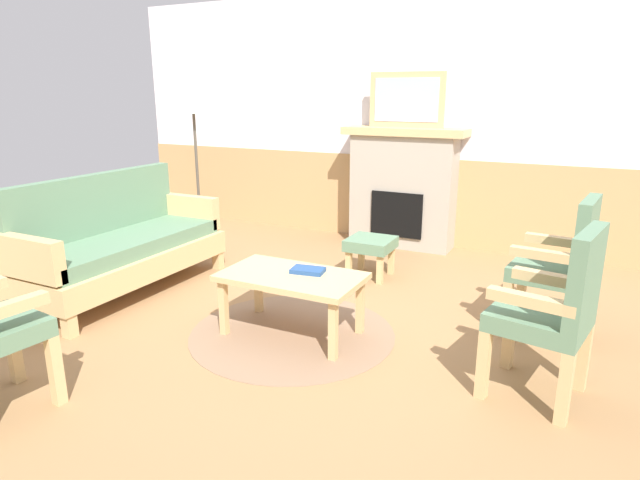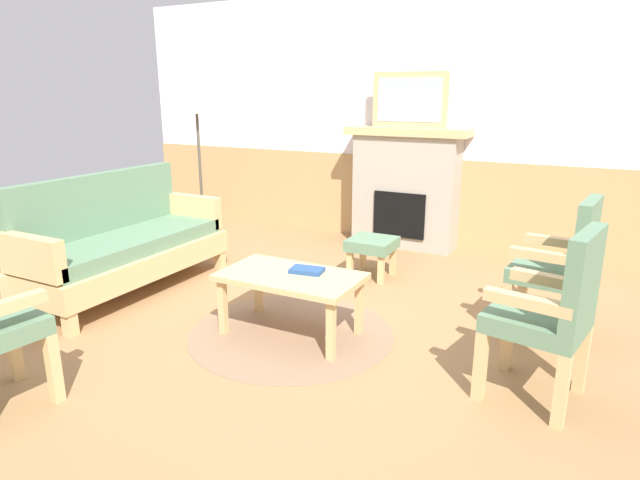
% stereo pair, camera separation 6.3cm
% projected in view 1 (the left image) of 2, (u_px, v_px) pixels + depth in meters
% --- Properties ---
extents(ground_plane, '(14.00, 14.00, 0.00)m').
position_uv_depth(ground_plane, '(299.00, 324.00, 3.93)').
color(ground_plane, '#997047').
extents(wall_back, '(7.20, 0.14, 2.70)m').
position_uv_depth(wall_back, '(413.00, 123.00, 5.82)').
color(wall_back, white).
rests_on(wall_back, ground_plane).
extents(fireplace, '(1.30, 0.44, 1.28)m').
position_uv_depth(fireplace, '(403.00, 187.00, 5.78)').
color(fireplace, '#A39989').
rests_on(fireplace, ground_plane).
extents(framed_picture, '(0.80, 0.04, 0.56)m').
position_uv_depth(framed_picture, '(407.00, 100.00, 5.54)').
color(framed_picture, tan).
rests_on(framed_picture, fireplace).
extents(couch, '(0.70, 1.80, 0.98)m').
position_uv_depth(couch, '(121.00, 245.00, 4.49)').
color(couch, tan).
rests_on(couch, ground_plane).
extents(coffee_table, '(0.96, 0.56, 0.44)m').
position_uv_depth(coffee_table, '(292.00, 282.00, 3.67)').
color(coffee_table, tan).
rests_on(coffee_table, ground_plane).
extents(round_rug, '(1.44, 1.44, 0.01)m').
position_uv_depth(round_rug, '(292.00, 333.00, 3.77)').
color(round_rug, '#896B51').
rests_on(round_rug, ground_plane).
extents(book_on_table, '(0.24, 0.17, 0.03)m').
position_uv_depth(book_on_table, '(308.00, 270.00, 3.69)').
color(book_on_table, navy).
rests_on(book_on_table, coffee_table).
extents(footstool, '(0.40, 0.40, 0.36)m').
position_uv_depth(footstool, '(371.00, 246.00, 4.87)').
color(footstool, tan).
rests_on(footstool, ground_plane).
extents(armchair_near_fireplace, '(0.53, 0.53, 0.98)m').
position_uv_depth(armchair_near_fireplace, '(562.00, 261.00, 3.62)').
color(armchair_near_fireplace, tan).
rests_on(armchair_near_fireplace, ground_plane).
extents(armchair_by_window_left, '(0.56, 0.56, 0.98)m').
position_uv_depth(armchair_by_window_left, '(555.00, 307.00, 2.85)').
color(armchair_by_window_left, tan).
rests_on(armchair_by_window_left, ground_plane).
extents(floor_lamp_by_couch, '(0.36, 0.36, 1.68)m').
position_uv_depth(floor_lamp_by_couch, '(193.00, 111.00, 5.54)').
color(floor_lamp_by_couch, '#332D28').
rests_on(floor_lamp_by_couch, ground_plane).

